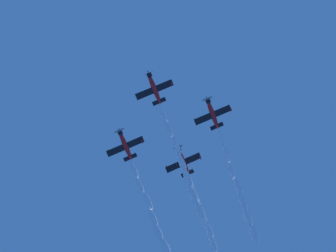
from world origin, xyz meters
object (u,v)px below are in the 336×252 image
at_px(airplane_lead, 154,88).
at_px(airplane_left_wingman, 212,113).
at_px(airplane_right_wingman, 125,144).
at_px(airplane_slot_tail, 183,161).

height_order(airplane_lead, airplane_left_wingman, airplane_lead).
bearing_deg(airplane_left_wingman, airplane_right_wingman, 40.96).
bearing_deg(airplane_slot_tail, airplane_left_wingman, 178.94).
bearing_deg(airplane_right_wingman, airplane_left_wingman, -139.04).
height_order(airplane_left_wingman, airplane_slot_tail, airplane_slot_tail).
bearing_deg(airplane_right_wingman, airplane_slot_tail, -99.51).
xyz_separation_m(airplane_right_wingman, airplane_slot_tail, (-2.57, -15.35, 2.33)).
relative_size(airplane_right_wingman, airplane_slot_tail, 1.00).
xyz_separation_m(airplane_left_wingman, airplane_slot_tail, (14.79, -0.27, 0.29)).
distance_m(airplane_right_wingman, airplane_slot_tail, 15.73).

